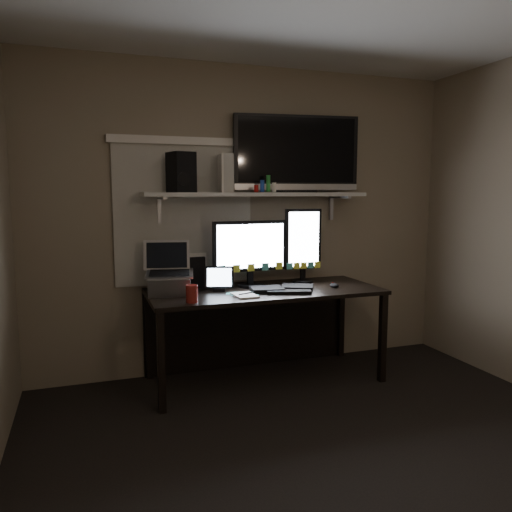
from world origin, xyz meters
name	(u,v)px	position (x,y,z in m)	size (l,w,h in m)	color
floor	(357,474)	(0.00, 0.00, 0.00)	(3.60, 3.60, 0.00)	black
back_wall	(249,220)	(0.00, 1.80, 1.25)	(3.60, 3.60, 0.00)	#80725B
window_blinds	(184,215)	(-0.55, 1.79, 1.30)	(1.10, 0.02, 1.10)	silver
desk	(259,308)	(0.00, 1.55, 0.55)	(1.80, 0.75, 0.73)	black
wall_shelf	(256,194)	(0.00, 1.62, 1.46)	(1.80, 0.35, 0.03)	silver
monitor_landscape	(250,253)	(-0.07, 1.58, 1.00)	(0.62, 0.07, 0.54)	black
monitor_portrait	(303,245)	(0.41, 1.61, 1.04)	(0.31, 0.06, 0.63)	black
keyboard	(282,288)	(0.12, 1.35, 0.75)	(0.51, 0.20, 0.03)	black
mouse	(334,285)	(0.55, 1.32, 0.75)	(0.06, 0.10, 0.04)	black
notepad	(245,295)	(-0.22, 1.24, 0.74)	(0.15, 0.21, 0.01)	silver
tablet	(219,279)	(-0.36, 1.48, 0.83)	(0.22, 0.09, 0.19)	black
file_sorter	(191,271)	(-0.53, 1.67, 0.86)	(0.21, 0.10, 0.27)	black
laptop	(169,269)	(-0.73, 1.47, 0.92)	(0.34, 0.28, 0.39)	#A6A5AA
cup	(192,294)	(-0.63, 1.16, 0.79)	(0.08, 0.08, 0.12)	maroon
sticky_notes	(245,292)	(-0.18, 1.35, 0.73)	(0.32, 0.23, 0.00)	#F4F643
tv	(296,154)	(0.36, 1.66, 1.79)	(1.04, 0.19, 0.62)	black
game_console	(224,173)	(-0.26, 1.65, 1.63)	(0.08, 0.25, 0.29)	silver
speaker	(181,172)	(-0.60, 1.62, 1.63)	(0.16, 0.20, 0.30)	black
bottles	(265,184)	(0.05, 1.54, 1.54)	(0.20, 0.05, 0.13)	#A50F0C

